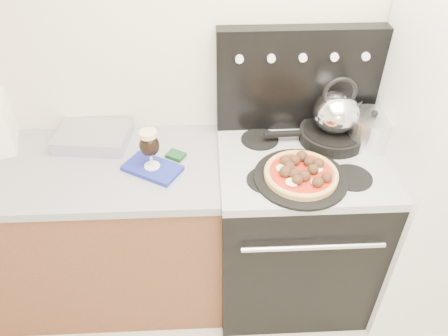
{
  "coord_description": "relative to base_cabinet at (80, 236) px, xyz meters",
  "views": [
    {
      "loc": [
        -0.35,
        -0.37,
        2.13
      ],
      "look_at": [
        -0.28,
        1.05,
        0.98
      ],
      "focal_mm": 35.0,
      "sensor_mm": 36.0,
      "label": 1
    }
  ],
  "objects": [
    {
      "name": "room_shell",
      "position": [
        1.02,
        -0.91,
        0.82
      ],
      "size": [
        3.52,
        3.01,
        2.52
      ],
      "color": "beige",
      "rests_on": "ground"
    },
    {
      "name": "base_cabinet",
      "position": [
        0.0,
        0.0,
        0.0
      ],
      "size": [
        1.45,
        0.6,
        0.86
      ],
      "primitive_type": "cube",
      "color": "brown",
      "rests_on": "ground"
    },
    {
      "name": "countertop",
      "position": [
        0.0,
        0.0,
        0.45
      ],
      "size": [
        1.48,
        0.63,
        0.04
      ],
      "primitive_type": "cube",
      "color": "gray",
      "rests_on": "base_cabinet"
    },
    {
      "name": "stove_body",
      "position": [
        1.1,
        -0.02,
        0.01
      ],
      "size": [
        0.76,
        0.65,
        0.88
      ],
      "primitive_type": "cube",
      "color": "black",
      "rests_on": "ground"
    },
    {
      "name": "cooktop",
      "position": [
        1.1,
        -0.02,
        0.47
      ],
      "size": [
        0.76,
        0.65,
        0.04
      ],
      "primitive_type": "cube",
      "color": "#ADADB2",
      "rests_on": "stove_body"
    },
    {
      "name": "backguard",
      "position": [
        1.1,
        0.25,
        0.74
      ],
      "size": [
        0.76,
        0.08,
        0.5
      ],
      "primitive_type": "cube",
      "color": "black",
      "rests_on": "cooktop"
    },
    {
      "name": "foil_sheet",
      "position": [
        0.13,
        0.17,
        0.5
      ],
      "size": [
        0.36,
        0.28,
        0.07
      ],
      "primitive_type": "cube",
      "rotation": [
        0.0,
        0.0,
        -0.12
      ],
      "color": "white",
      "rests_on": "countertop"
    },
    {
      "name": "oven_mitt",
      "position": [
        0.43,
        -0.06,
        0.48
      ],
      "size": [
        0.29,
        0.25,
        0.02
      ],
      "primitive_type": "cube",
      "rotation": [
        0.0,
        0.0,
        -0.54
      ],
      "color": "navy",
      "rests_on": "countertop"
    },
    {
      "name": "beer_glass",
      "position": [
        0.43,
        -0.06,
        0.59
      ],
      "size": [
        0.09,
        0.09,
        0.19
      ],
      "primitive_type": null,
      "rotation": [
        0.0,
        0.0,
        -0.05
      ],
      "color": "black",
      "rests_on": "oven_mitt"
    },
    {
      "name": "pizza_pan",
      "position": [
        1.07,
        -0.17,
        0.5
      ],
      "size": [
        0.47,
        0.47,
        0.01
      ],
      "primitive_type": "cylinder",
      "rotation": [
        0.0,
        0.0,
        0.19
      ],
      "color": "black",
      "rests_on": "cooktop"
    },
    {
      "name": "pizza",
      "position": [
        1.07,
        -0.17,
        0.52
      ],
      "size": [
        0.37,
        0.37,
        0.04
      ],
      "primitive_type": null,
      "rotation": [
        0.0,
        0.0,
        -0.21
      ],
      "color": "#E0B266",
      "rests_on": "pizza_pan"
    },
    {
      "name": "skillet",
      "position": [
        1.27,
        0.11,
        0.52
      ],
      "size": [
        0.32,
        0.32,
        0.06
      ],
      "primitive_type": "cylinder",
      "rotation": [
        0.0,
        0.0,
        0.04
      ],
      "color": "black",
      "rests_on": "cooktop"
    },
    {
      "name": "tea_kettle",
      "position": [
        1.27,
        0.11,
        0.66
      ],
      "size": [
        0.26,
        0.26,
        0.23
      ],
      "primitive_type": null,
      "rotation": [
        0.0,
        0.0,
        0.32
      ],
      "color": "silver",
      "rests_on": "skillet"
    },
    {
      "name": "stock_pot",
      "position": [
        1.43,
        0.07,
        0.56
      ],
      "size": [
        0.24,
        0.24,
        0.15
      ],
      "primitive_type": "cylinder",
      "rotation": [
        0.0,
        0.0,
        -0.18
      ],
      "color": "silver",
      "rests_on": "cooktop"
    }
  ]
}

